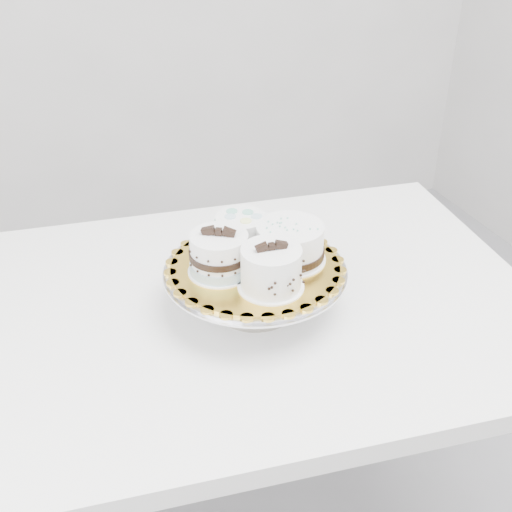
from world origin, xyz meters
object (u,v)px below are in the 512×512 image
object	(u,v)px
cake_swirl	(271,269)
cake_dots	(241,232)
cake_banded	(219,255)
table	(231,335)
cake_stand	(255,280)
cake_board	(255,266)
cake_ribbon	(290,244)

from	to	relation	value
cake_swirl	cake_dots	xyz separation A→B (m)	(-0.00, 0.14, -0.00)
cake_banded	table	bearing A→B (deg)	76.29
table	cake_dots	distance (m)	0.22
cake_stand	cake_dots	distance (m)	0.09
cake_stand	cake_board	world-z (taller)	cake_board
cake_board	cake_ribbon	bearing A→B (deg)	-2.69
cake_banded	cake_ribbon	world-z (taller)	cake_banded
cake_stand	cake_board	distance (m)	0.03
table	cake_dots	xyz separation A→B (m)	(0.03, 0.03, 0.21)
cake_stand	cake_swirl	distance (m)	0.10
cake_stand	cake_ribbon	distance (m)	0.09
cake_banded	cake_ribbon	xyz separation A→B (m)	(0.13, -0.01, -0.00)
table	cake_swirl	xyz separation A→B (m)	(0.04, -0.11, 0.21)
cake_stand	cake_board	size ratio (longest dim) A/B	1.09
table	cake_swirl	bearing A→B (deg)	-63.48
cake_board	cake_dots	world-z (taller)	cake_dots
cake_stand	cake_swirl	world-z (taller)	cake_swirl
cake_dots	cake_ribbon	distance (m)	0.10
cake_dots	table	bearing A→B (deg)	-112.91
cake_ribbon	cake_swirl	bearing A→B (deg)	-110.51
cake_swirl	cake_banded	world-z (taller)	cake_banded
cake_banded	cake_swirl	bearing A→B (deg)	-19.22
cake_board	cake_banded	size ratio (longest dim) A/B	2.19
cake_stand	cake_banded	xyz separation A→B (m)	(-0.07, 0.00, 0.07)
cake_ribbon	cake_dots	bearing A→B (deg)	159.41
cake_stand	cake_dots	size ratio (longest dim) A/B	2.67
table	cake_stand	distance (m)	0.15
cake_swirl	cake_board	bearing A→B (deg)	95.68
cake_swirl	cake_banded	size ratio (longest dim) A/B	0.82
table	cake_board	world-z (taller)	cake_board
cake_board	cake_banded	xyz separation A→B (m)	(-0.07, 0.00, 0.04)
cake_board	cake_banded	distance (m)	0.08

